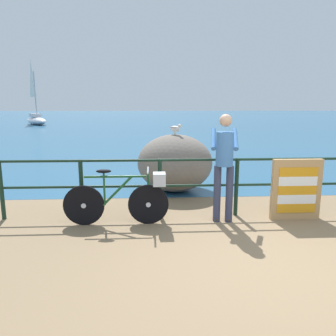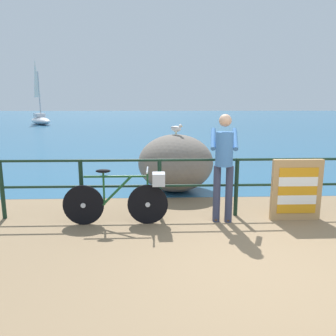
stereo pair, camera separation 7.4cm
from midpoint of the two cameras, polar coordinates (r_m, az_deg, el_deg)
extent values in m
cube|color=#846B4C|center=(23.72, 0.55, 6.36)|extent=(120.00, 120.00, 0.10)
cube|color=#285B7F|center=(51.63, -1.36, 9.01)|extent=(120.00, 90.00, 0.01)
cylinder|color=black|center=(6.17, -27.51, -3.47)|extent=(0.07, 0.07, 1.02)
cylinder|color=black|center=(5.75, -15.28, -3.60)|extent=(0.07, 0.07, 1.02)
cylinder|color=black|center=(5.61, -1.81, -3.55)|extent=(0.07, 0.07, 1.02)
cylinder|color=black|center=(5.79, 11.55, -3.31)|extent=(0.07, 0.07, 1.02)
cylinder|color=black|center=(6.26, 23.50, -2.94)|extent=(0.07, 0.07, 1.02)
cylinder|color=black|center=(5.69, 11.74, 1.48)|extent=(8.02, 0.04, 0.04)
cylinder|color=black|center=(5.78, 11.57, -2.92)|extent=(8.02, 0.04, 0.04)
cylinder|color=black|center=(5.44, -14.95, -6.37)|extent=(0.66, 0.04, 0.66)
cylinder|color=#B7BCC6|center=(5.44, -14.95, -6.37)|extent=(0.08, 0.06, 0.08)
cylinder|color=black|center=(5.33, -3.87, -6.39)|extent=(0.66, 0.04, 0.66)
cylinder|color=#B7BCC6|center=(5.33, -3.87, -6.39)|extent=(0.08, 0.06, 0.08)
cylinder|color=#194C23|center=(5.24, -9.63, -1.50)|extent=(0.99, 0.04, 0.04)
cylinder|color=#194C23|center=(5.29, -9.27, -3.98)|extent=(0.50, 0.04, 0.50)
cylinder|color=#194C23|center=(5.31, -11.52, -3.68)|extent=(0.03, 0.03, 0.53)
ellipsoid|color=black|center=(5.25, -11.64, -0.56)|extent=(0.24, 0.10, 0.06)
cylinder|color=#194C23|center=(5.25, -3.91, -3.43)|extent=(0.03, 0.03, 0.57)
cylinder|color=#B7BCC6|center=(5.18, -3.95, -0.38)|extent=(0.03, 0.48, 0.03)
cube|color=#B7BCC6|center=(5.22, -1.95, -1.97)|extent=(0.20, 0.24, 0.20)
cylinder|color=#333851|center=(5.45, 8.23, -4.49)|extent=(0.12, 0.12, 0.95)
ellipsoid|color=#513319|center=(5.64, 8.09, -8.59)|extent=(0.14, 0.27, 0.08)
cylinder|color=#333851|center=(5.46, 10.33, -4.54)|extent=(0.12, 0.12, 0.95)
ellipsoid|color=#513319|center=(5.65, 10.14, -8.63)|extent=(0.14, 0.27, 0.08)
cylinder|color=#3F72B2|center=(5.30, 9.54, 3.31)|extent=(0.28, 0.28, 0.55)
sphere|color=tan|center=(5.26, 9.70, 8.23)|extent=(0.20, 0.20, 0.20)
cylinder|color=#3F72B2|center=(5.52, 7.60, 5.11)|extent=(0.17, 0.52, 0.34)
cylinder|color=#3F72B2|center=(5.53, 11.34, 5.01)|extent=(0.17, 0.52, 0.34)
cube|color=tan|center=(5.88, 21.23, -3.54)|extent=(0.84, 0.09, 1.04)
cube|color=orange|center=(5.92, 21.21, -6.59)|extent=(0.66, 0.01, 0.16)
cube|color=white|center=(5.87, 21.32, -5.14)|extent=(0.66, 0.01, 0.16)
cube|color=orange|center=(5.83, 21.43, -3.67)|extent=(0.66, 0.01, 0.16)
cube|color=white|center=(5.80, 21.54, -2.17)|extent=(0.66, 0.01, 0.16)
cube|color=orange|center=(5.76, 21.65, -0.66)|extent=(0.66, 0.01, 0.16)
ellipsoid|color=slate|center=(7.28, 0.92, 0.90)|extent=(1.67, 1.62, 1.28)
cylinder|color=gold|center=(7.19, 1.09, 6.15)|extent=(0.01, 0.01, 0.06)
cylinder|color=gold|center=(7.16, 0.87, 6.13)|extent=(0.01, 0.01, 0.06)
ellipsoid|color=white|center=(7.17, 0.98, 6.89)|extent=(0.27, 0.26, 0.13)
ellipsoid|color=#9E9EA3|center=(7.18, 0.86, 7.14)|extent=(0.26, 0.25, 0.06)
sphere|color=white|center=(7.09, 1.75, 7.41)|extent=(0.08, 0.08, 0.08)
cone|color=gold|center=(7.06, 2.08, 7.35)|extent=(0.05, 0.05, 0.02)
ellipsoid|color=white|center=(33.70, -22.13, 7.66)|extent=(3.54, 4.38, 0.70)
cube|color=silver|center=(33.97, -22.33, 8.57)|extent=(1.39, 1.53, 0.36)
cylinder|color=#B2B2B7|center=(33.48, -22.35, 11.84)|extent=(0.10, 0.10, 4.20)
pyramid|color=white|center=(34.28, -22.88, 14.41)|extent=(0.94, 1.36, 3.57)
camera|label=1|loc=(0.04, -90.36, -0.07)|focal=34.72mm
camera|label=2|loc=(0.04, 89.64, 0.07)|focal=34.72mm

